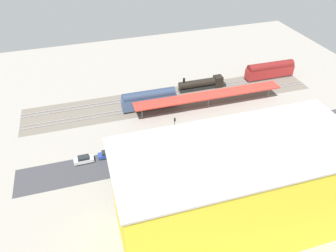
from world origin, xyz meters
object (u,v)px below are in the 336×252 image
parked_car_3 (184,139)px  traffic_light (175,126)px  parked_car_1 (227,129)px  street_tree_3 (153,154)px  parked_car_5 (133,150)px  street_tree_2 (119,163)px  parked_car_2 (203,134)px  parked_car_4 (159,143)px  parked_car_7 (84,160)px  locomotive (203,84)px  freight_coach_far (149,99)px  box_truck_0 (270,157)px  platform_canopy_near (209,95)px  passenger_coach (270,70)px  street_tree_1 (306,119)px  street_tree_0 (306,125)px  parked_car_6 (107,154)px  parked_car_0 (248,127)px

parked_car_3 → traffic_light: 4.63m
parked_car_1 → street_tree_3: street_tree_3 is taller
parked_car_5 → street_tree_2: (4.73, 7.40, 3.53)m
parked_car_2 → parked_car_4: parked_car_4 is taller
street_tree_3 → street_tree_2: bearing=-0.5°
parked_car_7 → street_tree_2: bearing=135.6°
locomotive → freight_coach_far: bearing=16.4°
parked_car_4 → box_truck_0: size_ratio=0.45×
box_truck_0 → traffic_light: size_ratio=1.30×
platform_canopy_near → parked_car_1: bearing=90.7°
passenger_coach → street_tree_2: (58.38, 31.46, 1.23)m
street_tree_2 → box_truck_0: bearing=170.1°
freight_coach_far → traffic_light: bearing=98.7°
passenger_coach → parked_car_2: passenger_coach is taller
passenger_coach → parked_car_2: (34.36, 23.42, -2.32)m
traffic_light → parked_car_3: bearing=146.8°
parked_car_2 → street_tree_2: 25.57m
parked_car_5 → street_tree_1: size_ratio=0.49×
parked_car_7 → traffic_light: (-23.71, -1.66, 3.78)m
freight_coach_far → parked_car_2: (-10.33, 17.54, -2.40)m
parked_car_3 → parked_car_4: size_ratio=1.13×
locomotive → street_tree_0: street_tree_0 is taller
street_tree_1 → freight_coach_far: bearing=-35.8°
parked_car_1 → parked_car_7: parked_car_7 is taller
locomotive → parked_car_6: locomotive is taller
traffic_light → freight_coach_far: bearing=-81.3°
parked_car_0 → parked_car_1: bearing=-5.5°
locomotive → street_tree_0: 35.83m
parked_car_7 → parked_car_2: bearing=-178.7°
box_truck_0 → street_tree_2: size_ratio=1.39×
parked_car_7 → street_tree_2: size_ratio=0.73×
locomotive → parked_car_6: 42.72m
passenger_coach → street_tree_3: size_ratio=2.27×
traffic_light → passenger_coach: bearing=-152.0°
parked_car_0 → street_tree_3: bearing=14.3°
platform_canopy_near → street_tree_3: 30.95m
parked_car_4 → street_tree_3: bearing=64.6°
platform_canopy_near → passenger_coach: 29.55m
parked_car_7 → street_tree_1: size_ratio=0.53×
parked_car_2 → parked_car_3: parked_car_2 is taller
street_tree_2 → traffic_light: 18.56m
parked_car_0 → street_tree_2: (37.23, 7.39, 3.55)m
parked_car_5 → parked_car_0: bearing=180.0°
street_tree_2 → street_tree_3: 7.98m
parked_car_3 → street_tree_3: street_tree_3 is taller
parked_car_2 → parked_car_4: bearing=-0.2°
parked_car_4 → box_truck_0: 27.46m
parked_car_5 → street_tree_1: (-44.23, 7.25, 5.03)m
parked_car_3 → traffic_light: size_ratio=0.66×
street_tree_0 → passenger_coach: bearing=-107.2°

